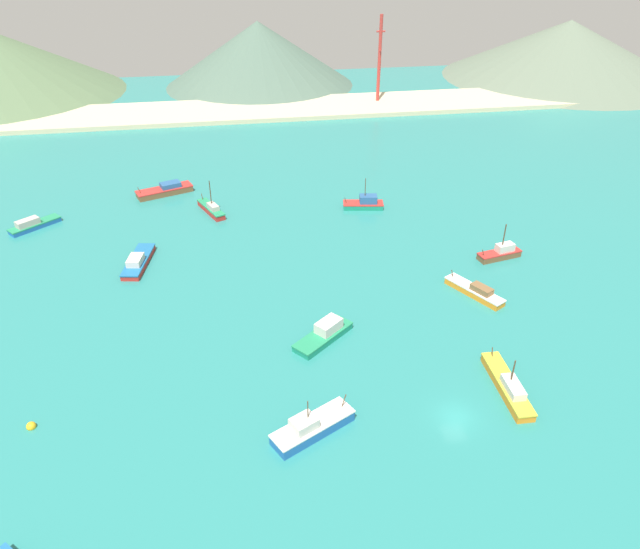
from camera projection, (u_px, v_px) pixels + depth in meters
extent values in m
cube|color=teal|center=(386.00, 277.00, 89.74)|extent=(260.00, 280.00, 0.50)
cube|color=orange|center=(507.00, 386.00, 67.93)|extent=(2.46, 10.86, 0.94)
cube|color=gold|center=(508.00, 383.00, 67.63)|extent=(2.51, 11.08, 0.20)
cube|color=beige|center=(513.00, 387.00, 66.19)|extent=(1.72, 3.81, 0.95)
cylinder|color=#4C3823|center=(492.00, 352.00, 71.43)|extent=(0.14, 0.57, 1.28)
cylinder|color=#4C3823|center=(513.00, 370.00, 65.86)|extent=(0.17, 0.17, 2.73)
cube|color=#1E5BA8|center=(313.00, 428.00, 62.22)|extent=(9.53, 6.80, 1.21)
cube|color=white|center=(313.00, 423.00, 61.85)|extent=(9.72, 6.94, 0.20)
cube|color=beige|center=(304.00, 423.00, 60.89)|extent=(3.30, 3.07, 1.20)
cylinder|color=#4C3823|center=(344.00, 401.00, 63.62)|extent=(0.67, 0.43, 1.64)
cylinder|color=#4C3823|center=(308.00, 409.00, 60.26)|extent=(0.11, 0.11, 2.22)
cube|color=brown|center=(499.00, 255.00, 94.08)|extent=(7.43, 3.49, 0.95)
cube|color=red|center=(500.00, 252.00, 93.78)|extent=(7.57, 3.56, 0.20)
cube|color=beige|center=(505.00, 247.00, 93.68)|extent=(3.17, 2.12, 1.25)
cylinder|color=#4C3823|center=(483.00, 253.00, 92.50)|extent=(0.58, 0.23, 1.29)
cylinder|color=#4C3823|center=(504.00, 235.00, 92.22)|extent=(0.19, 0.19, 3.61)
cube|color=#1E5BA8|center=(35.00, 226.00, 103.33)|extent=(8.14, 7.37, 0.71)
cube|color=#238C5B|center=(34.00, 223.00, 103.09)|extent=(8.30, 7.52, 0.20)
cube|color=#B2ADA3|center=(28.00, 222.00, 102.05)|extent=(4.04, 3.79, 1.08)
cube|color=orange|center=(474.00, 292.00, 85.00)|extent=(6.39, 9.26, 0.88)
cube|color=white|center=(475.00, 289.00, 84.72)|extent=(6.52, 9.45, 0.20)
cube|color=brown|center=(482.00, 289.00, 83.64)|extent=(2.89, 3.53, 0.90)
cylinder|color=#4C3823|center=(452.00, 274.00, 87.29)|extent=(0.36, 0.53, 1.20)
cube|color=brown|center=(165.00, 192.00, 115.68)|extent=(11.14, 6.73, 1.06)
cube|color=red|center=(164.00, 189.00, 115.35)|extent=(11.37, 6.86, 0.20)
cube|color=#28568C|center=(170.00, 185.00, 115.62)|extent=(4.40, 3.55, 0.92)
cylinder|color=#4C3823|center=(139.00, 191.00, 112.96)|extent=(0.62, 0.33, 1.43)
cube|color=#198466|center=(323.00, 337.00, 75.97)|extent=(8.64, 7.86, 0.76)
cube|color=#238C5B|center=(323.00, 334.00, 75.72)|extent=(8.81, 8.02, 0.20)
cube|color=beige|center=(329.00, 326.00, 76.02)|extent=(4.08, 3.89, 1.40)
cube|color=#198466|center=(363.00, 206.00, 110.29)|extent=(7.72, 3.86, 0.89)
cube|color=red|center=(363.00, 203.00, 110.01)|extent=(7.88, 3.94, 0.20)
cube|color=#28568C|center=(368.00, 199.00, 109.58)|extent=(3.53, 2.52, 1.43)
cylinder|color=#4C3823|center=(346.00, 200.00, 109.73)|extent=(0.55, 0.21, 1.21)
cylinder|color=#4C3823|center=(365.00, 187.00, 108.30)|extent=(0.13, 0.13, 3.46)
cube|color=red|center=(211.00, 210.00, 108.57)|extent=(5.14, 8.72, 0.97)
cube|color=#238C5B|center=(211.00, 207.00, 108.26)|extent=(5.25, 8.89, 0.20)
cube|color=#B2ADA3|center=(213.00, 207.00, 107.20)|extent=(2.41, 3.22, 0.86)
cylinder|color=#4C3823|center=(202.00, 197.00, 110.76)|extent=(0.34, 0.58, 1.32)
cylinder|color=#4C3823|center=(210.00, 192.00, 106.23)|extent=(0.17, 0.17, 4.43)
cube|color=red|center=(139.00, 262.00, 92.38)|extent=(4.47, 10.48, 0.80)
cube|color=#1E669E|center=(138.00, 259.00, 92.12)|extent=(4.56, 10.69, 0.20)
cube|color=beige|center=(135.00, 260.00, 90.71)|extent=(2.61, 3.62, 1.04)
sphere|color=gold|center=(31.00, 426.00, 63.01)|extent=(1.03, 1.03, 1.03)
cube|color=beige|center=(304.00, 108.00, 166.02)|extent=(247.00, 21.67, 1.20)
cone|color=#4C6656|center=(259.00, 54.00, 185.85)|extent=(60.44, 60.44, 19.40)
cone|color=#60705B|center=(566.00, 49.00, 194.20)|extent=(79.58, 79.58, 18.34)
cylinder|color=#B7332D|center=(379.00, 61.00, 164.48)|extent=(0.92, 0.92, 24.44)
cylinder|color=#B7332D|center=(381.00, 31.00, 160.38)|extent=(2.44, 0.46, 0.46)
cylinder|color=#B7332D|center=(380.00, 50.00, 162.94)|extent=(0.46, 1.96, 0.46)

